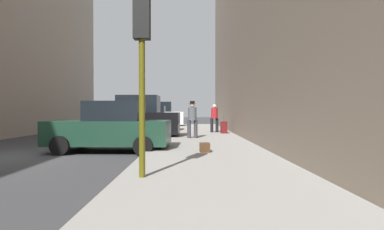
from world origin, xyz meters
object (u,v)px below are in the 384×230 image
at_px(parked_white_van, 158,116).
at_px(duffel_bag, 205,147).
at_px(pedestrian_with_beanie, 192,117).
at_px(parked_dark_green_sedan, 111,128).
at_px(parked_red_hatchback, 149,120).
at_px(rolling_suitcase, 224,127).
at_px(parked_black_suv, 136,119).
at_px(traffic_light, 142,44).
at_px(fire_hydrant, 171,129).
at_px(pedestrian_in_red_jacket, 214,117).

distance_m(parked_white_van, duffel_bag, 17.34).
height_order(pedestrian_with_beanie, duffel_bag, pedestrian_with_beanie).
distance_m(parked_dark_green_sedan, parked_red_hatchback, 9.91).
bearing_deg(rolling_suitcase, parked_dark_green_sedan, -125.34).
distance_m(parked_black_suv, traffic_light, 10.04).
height_order(parked_black_suv, parked_red_hatchback, parked_black_suv).
bearing_deg(parked_dark_green_sedan, parked_red_hatchback, 90.00).
height_order(parked_dark_green_sedan, parked_black_suv, parked_black_suv).
height_order(parked_dark_green_sedan, traffic_light, traffic_light).
relative_size(fire_hydrant, traffic_light, 0.20).
xyz_separation_m(parked_dark_green_sedan, fire_hydrant, (1.80, 5.44, -0.35)).
relative_size(traffic_light, rolling_suitcase, 3.46).
bearing_deg(parked_black_suv, fire_hydrant, 15.36).
bearing_deg(traffic_light, pedestrian_with_beanie, 82.76).
xyz_separation_m(parked_black_suv, pedestrian_with_beanie, (2.93, -1.25, 0.10)).
bearing_deg(duffel_bag, rolling_suitcase, 79.10).
height_order(parked_white_van, pedestrian_with_beanie, parked_white_van).
height_order(parked_white_van, rolling_suitcase, parked_white_van).
distance_m(parked_black_suv, duffel_bag, 6.98).
height_order(parked_red_hatchback, rolling_suitcase, parked_red_hatchback).
xyz_separation_m(parked_white_van, pedestrian_with_beanie, (2.93, -12.15, 0.10)).
height_order(parked_red_hatchback, pedestrian_with_beanie, pedestrian_with_beanie).
bearing_deg(parked_dark_green_sedan, parked_black_suv, 90.00).
height_order(parked_dark_green_sedan, fire_hydrant, parked_dark_green_sedan).
bearing_deg(pedestrian_with_beanie, traffic_light, -97.24).
distance_m(parked_red_hatchback, pedestrian_in_red_jacket, 4.92).
bearing_deg(pedestrian_in_red_jacket, parked_white_van, 117.46).
distance_m(parked_black_suv, pedestrian_with_beanie, 3.19).
bearing_deg(pedestrian_with_beanie, fire_hydrant, 122.81).
height_order(parked_red_hatchback, pedestrian_in_red_jacket, pedestrian_in_red_jacket).
height_order(fire_hydrant, rolling_suitcase, rolling_suitcase).
bearing_deg(traffic_light, parked_red_hatchback, 97.20).
distance_m(parked_white_van, fire_hydrant, 10.57).
relative_size(parked_red_hatchback, rolling_suitcase, 4.05).
bearing_deg(rolling_suitcase, parked_white_van, 117.86).
relative_size(parked_black_suv, pedestrian_in_red_jacket, 2.71).
distance_m(parked_red_hatchback, rolling_suitcase, 5.75).
bearing_deg(pedestrian_in_red_jacket, parked_red_hatchback, 151.29).
distance_m(fire_hydrant, rolling_suitcase, 3.28).
relative_size(fire_hydrant, duffel_bag, 1.60).
relative_size(parked_dark_green_sedan, pedestrian_with_beanie, 2.40).
xyz_separation_m(pedestrian_in_red_jacket, pedestrian_with_beanie, (-1.38, -3.85, 0.03)).
xyz_separation_m(parked_red_hatchback, pedestrian_in_red_jacket, (4.31, -2.36, 0.26)).
xyz_separation_m(parked_dark_green_sedan, parked_white_van, (-0.00, 15.84, 0.18)).
bearing_deg(pedestrian_in_red_jacket, parked_black_suv, -148.91).
xyz_separation_m(fire_hydrant, pedestrian_with_beanie, (1.12, -1.74, 0.64)).
bearing_deg(pedestrian_with_beanie, parked_dark_green_sedan, -128.40).
xyz_separation_m(traffic_light, pedestrian_with_beanie, (1.07, 8.47, -1.62)).
bearing_deg(parked_dark_green_sedan, rolling_suitcase, 54.66).
xyz_separation_m(parked_red_hatchback, fire_hydrant, (1.80, -4.47, -0.35)).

